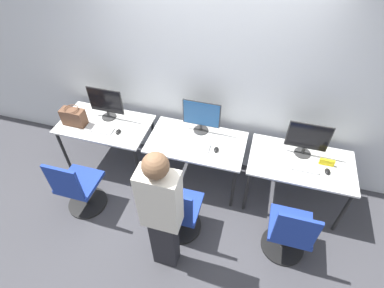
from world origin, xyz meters
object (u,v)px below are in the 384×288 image
object	(u,v)px
person_center	(161,213)
handbag	(74,117)
keyboard_center	(195,145)
monitor_center	(201,116)
mouse_center	(216,150)
monitor_left	(106,103)
office_chair_center	(179,213)
keyboard_right	(302,167)
mouse_right	(327,171)
mouse_left	(118,132)
office_chair_right	(289,234)
keyboard_left	(100,129)
office_chair_left	(79,189)
monitor_right	(308,139)

from	to	relation	value
person_center	handbag	distance (m)	1.91
keyboard_center	monitor_center	bearing A→B (deg)	90.00
monitor_center	mouse_center	distance (m)	0.45
monitor_center	keyboard_center	distance (m)	0.37
monitor_left	keyboard_center	bearing A→B (deg)	-9.99
monitor_left	office_chair_center	world-z (taller)	monitor_left
monitor_center	office_chair_center	distance (m)	1.17
keyboard_right	mouse_right	distance (m)	0.27
keyboard_center	handbag	bearing A→B (deg)	-179.18
mouse_left	office_chair_right	bearing A→B (deg)	-15.90
monitor_center	mouse_left	bearing A→B (deg)	-161.92
keyboard_center	mouse_center	xyz separation A→B (m)	(0.26, -0.00, 0.01)
keyboard_left	person_center	distance (m)	1.62
mouse_center	person_center	distance (m)	1.13
monitor_left	keyboard_right	bearing A→B (deg)	-5.12
keyboard_right	handbag	world-z (taller)	handbag
monitor_left	handbag	bearing A→B (deg)	-145.65
office_chair_left	office_chair_center	bearing A→B (deg)	0.60
mouse_center	mouse_right	bearing A→B (deg)	0.17
keyboard_center	handbag	world-z (taller)	handbag
office_chair_left	mouse_center	size ratio (longest dim) A/B	10.00
mouse_left	mouse_center	bearing A→B (deg)	1.19
keyboard_left	mouse_right	world-z (taller)	mouse_right
mouse_right	mouse_left	bearing A→B (deg)	-179.32
monitor_center	monitor_right	world-z (taller)	same
keyboard_left	person_center	size ratio (longest dim) A/B	0.22
office_chair_left	monitor_center	world-z (taller)	monitor_center
office_chair_right	mouse_right	bearing A→B (deg)	65.30
keyboard_center	monitor_right	world-z (taller)	monitor_right
monitor_right	keyboard_center	bearing A→B (deg)	-169.69
monitor_left	office_chair_left	distance (m)	1.12
office_chair_center	mouse_right	distance (m)	1.69
office_chair_left	keyboard_right	size ratio (longest dim) A/B	2.50
person_center	monitor_right	size ratio (longest dim) A/B	3.54
monitor_center	monitor_right	size ratio (longest dim) A/B	1.00
keyboard_left	monitor_right	size ratio (longest dim) A/B	0.77
mouse_center	handbag	world-z (taller)	handbag
monitor_right	mouse_right	bearing A→B (deg)	-40.12
monitor_left	office_chair_right	world-z (taller)	monitor_left
monitor_left	office_chair_center	xyz separation A→B (m)	(1.26, -0.94, -0.58)
mouse_right	mouse_center	bearing A→B (deg)	-179.83
mouse_left	office_chair_right	xyz separation A→B (m)	(2.19, -0.62, -0.36)
monitor_left	keyboard_left	bearing A→B (deg)	-90.00
mouse_left	person_center	distance (m)	1.45
office_chair_center	office_chair_right	distance (m)	1.19
office_chair_left	office_chair_right	size ratio (longest dim) A/B	1.00
keyboard_left	mouse_right	xyz separation A→B (m)	(2.75, 0.04, 0.01)
office_chair_left	handbag	bearing A→B (deg)	116.88
office_chair_center	keyboard_right	xyz separation A→B (m)	(1.22, 0.72, 0.36)
monitor_left	keyboard_left	xyz separation A→B (m)	(0.00, -0.26, -0.22)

